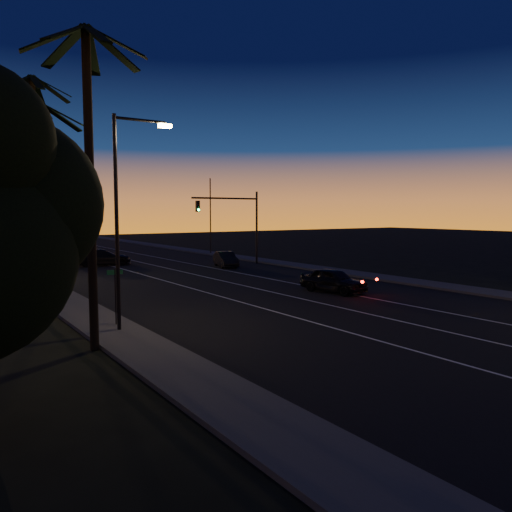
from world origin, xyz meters
TOP-DOWN VIEW (x-y plane):
  - road at (0.00, 30.00)m, footprint 20.00×170.00m
  - sidewalk_left at (-11.20, 30.00)m, footprint 2.40×170.00m
  - sidewalk_right at (11.20, 30.00)m, footprint 2.40×170.00m
  - lane_stripe_left at (-3.00, 30.00)m, footprint 0.12×160.00m
  - lane_stripe_mid at (0.50, 30.00)m, footprint 0.12×160.00m
  - lane_stripe_right at (4.00, 30.00)m, footprint 0.12×160.00m
  - palm_near at (-12.60, 18.00)m, footprint 4.25×4.16m
  - palm_mid at (-13.20, 24.00)m, footprint 4.25×4.16m
  - palm_far at (-12.20, 30.00)m, footprint 4.25×4.16m
  - streetlight_left_near at (-10.70, 20.00)m, footprint 2.55×0.26m
  - streetlight_left_far at (-10.69, 38.00)m, footprint 2.55×0.26m
  - street_sign at (-10.80, 21.00)m, footprint 0.70×0.06m
  - signal_mast at (7.14, 39.99)m, footprint 7.10×0.41m
  - signal_post at (-9.50, 39.98)m, footprint 0.28×0.37m
  - far_pole_left at (-11.00, 55.00)m, footprint 0.14×0.14m
  - far_pole_right at (11.00, 52.00)m, footprint 0.14×0.14m
  - lead_car at (3.70, 22.83)m, footprint 2.55×5.18m
  - right_car at (5.50, 39.18)m, footprint 2.57×4.45m
  - cross_car at (-3.67, 46.59)m, footprint 5.60×2.79m

SIDE VIEW (x-z plane):
  - road at x=0.00m, z-range 0.00..0.01m
  - lane_stripe_left at x=-3.00m, z-range 0.01..0.02m
  - lane_stripe_mid at x=0.50m, z-range 0.01..0.02m
  - lane_stripe_right at x=4.00m, z-range 0.01..0.02m
  - sidewalk_left at x=-11.20m, z-range 0.00..0.16m
  - sidewalk_right at x=11.20m, z-range 0.00..0.16m
  - right_car at x=5.50m, z-range 0.01..1.40m
  - lead_car at x=3.70m, z-range 0.01..1.53m
  - cross_car at x=-3.67m, z-range 0.01..1.58m
  - street_sign at x=-10.80m, z-range 0.36..2.96m
  - signal_post at x=-9.50m, z-range 0.79..4.99m
  - far_pole_left at x=-11.00m, z-range 0.00..9.00m
  - far_pole_right at x=11.00m, z-range 0.00..9.00m
  - signal_mast at x=7.14m, z-range 1.28..8.28m
  - streetlight_left_far at x=-10.69m, z-range 0.81..9.31m
  - streetlight_left_near at x=-10.70m, z-range 0.82..9.82m
  - palm_mid at x=-13.20m, z-range 1.24..11.27m
  - palm_near at x=-12.60m, z-range 1.31..12.84m
  - palm_far at x=-12.20m, z-range 1.35..13.88m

